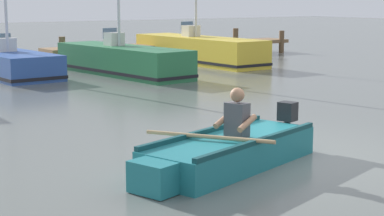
% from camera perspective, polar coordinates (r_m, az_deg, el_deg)
% --- Properties ---
extents(ground_plane, '(120.00, 120.00, 0.00)m').
position_cam_1_polar(ground_plane, '(10.38, 9.16, -4.23)').
color(ground_plane, slate).
extents(wooden_dock, '(11.72, 1.64, 1.21)m').
position_cam_1_polar(wooden_dock, '(27.26, -1.47, 5.71)').
color(wooden_dock, brown).
rests_on(wooden_dock, ground).
extents(rowboat_with_person, '(3.67, 1.97, 1.19)m').
position_cam_1_polar(rowboat_with_person, '(9.47, 3.29, -3.93)').
color(rowboat_with_person, '#1E727A').
rests_on(rowboat_with_person, ground).
extents(moored_boat_blue, '(2.16, 4.72, 4.68)m').
position_cam_1_polar(moored_boat_blue, '(21.39, -16.15, 3.80)').
color(moored_boat_blue, '#2D519E').
rests_on(moored_boat_blue, ground).
extents(moored_boat_green, '(2.24, 6.12, 4.89)m').
position_cam_1_polar(moored_boat_green, '(21.22, -6.35, 4.27)').
color(moored_boat_green, '#287042').
rests_on(moored_boat_green, ground).
extents(moored_boat_yellow, '(1.99, 6.71, 4.62)m').
position_cam_1_polar(moored_boat_yellow, '(24.87, 0.57, 5.22)').
color(moored_boat_yellow, gold).
rests_on(moored_boat_yellow, ground).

